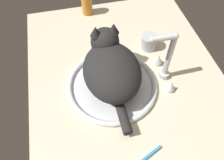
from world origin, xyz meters
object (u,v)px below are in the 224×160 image
Objects in this scene: cat at (111,66)px; metal_jar at (149,42)px; sink_basin at (112,85)px; faucet at (165,62)px; amber_bottle at (87,3)px.

metal_jar is at bearing 126.05° from cat.
faucet is (0.00, 19.83, 7.90)cm from sink_basin.
sink_basin is 2.80× the size of amber_bottle.
amber_bottle reaches higher than sink_basin.
sink_basin is 21.34cm from faucet.
amber_bottle is 36.52cm from metal_jar.
amber_bottle is (-43.86, -1.65, -3.97)cm from cat.
amber_bottle is (-45.70, -21.50, -3.04)cm from faucet.
faucet is at bearing 84.72° from cat.
cat is (-1.84, -0.03, 8.84)cm from sink_basin.
faucet is 0.61× the size of cat.
cat reaches higher than sink_basin.
faucet reaches higher than metal_jar.
amber_bottle is at bearing -177.90° from sink_basin.
sink_basin is 0.92× the size of cat.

